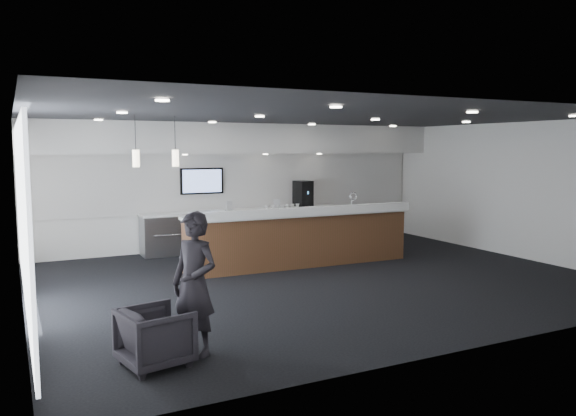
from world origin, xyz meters
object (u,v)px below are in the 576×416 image
service_counter (300,238)px  lounge_guest (195,284)px  armchair (155,337)px  coffee_machine (303,193)px

service_counter → lounge_guest: (-3.44, -3.91, 0.27)m
armchair → lounge_guest: bearing=-85.9°
armchair → lounge_guest: lounge_guest is taller
coffee_machine → armchair: size_ratio=0.89×
service_counter → lounge_guest: bearing=-130.1°
armchair → lounge_guest: (0.50, 0.14, 0.52)m
lounge_guest → service_counter: bearing=106.5°
service_counter → coffee_machine: (1.38, 2.46, 0.70)m
service_counter → armchair: 5.66m
armchair → lounge_guest: 0.74m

